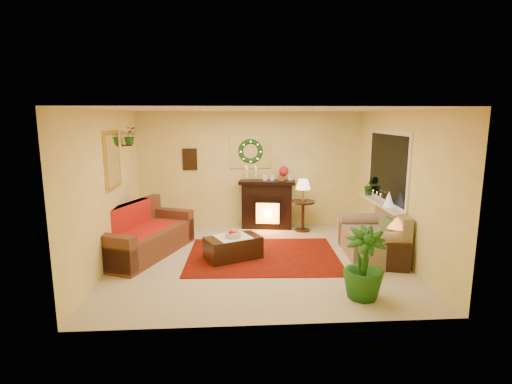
{
  "coord_description": "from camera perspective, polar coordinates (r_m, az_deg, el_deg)",
  "views": [
    {
      "loc": [
        -0.46,
        -6.68,
        2.49
      ],
      "look_at": [
        0.0,
        0.35,
        1.15
      ],
      "focal_mm": 28.0,
      "sensor_mm": 36.0,
      "label": 1
    }
  ],
  "objects": [
    {
      "name": "wall_art",
      "position": [
        9.0,
        -9.43,
        4.63
      ],
      "size": [
        0.32,
        0.03,
        0.48
      ],
      "primitive_type": "cube",
      "color": "#381E11",
      "rests_on": "wall_back"
    },
    {
      "name": "fruit_bowl",
      "position": [
        7.02,
        -3.27,
        -6.14
      ],
      "size": [
        0.27,
        0.27,
        0.06
      ],
      "primitive_type": "cylinder",
      "color": "beige",
      "rests_on": "coffee_table"
    },
    {
      "name": "window_sill",
      "position": [
        7.94,
        17.32,
        -1.51
      ],
      "size": [
        0.22,
        1.86,
        0.04
      ],
      "primitive_type": "cube",
      "color": "white",
      "rests_on": "wall_right"
    },
    {
      "name": "gold_mirror",
      "position": [
        7.3,
        -19.83,
        4.32
      ],
      "size": [
        0.03,
        0.84,
        1.0
      ],
      "primitive_type": "cube",
      "color": "gold",
      "rests_on": "wall_left"
    },
    {
      "name": "red_throw",
      "position": [
        7.67,
        -15.92,
        -5.05
      ],
      "size": [
        0.81,
        1.31,
        0.02
      ],
      "primitive_type": "cube",
      "color": "red",
      "rests_on": "sofa"
    },
    {
      "name": "loveseat",
      "position": [
        7.47,
        16.21,
        -5.76
      ],
      "size": [
        0.97,
        1.56,
        0.87
      ],
      "primitive_type": "cube",
      "rotation": [
        0.0,
        0.0,
        -0.06
      ],
      "color": "gray",
      "rests_on": "floor"
    },
    {
      "name": "window_frame",
      "position": [
        7.87,
        18.31,
        3.36
      ],
      "size": [
        0.03,
        1.86,
        1.36
      ],
      "primitive_type": "cube",
      "color": "white",
      "rests_on": "wall_right"
    },
    {
      "name": "end_table_square",
      "position": [
        7.06,
        19.36,
        -8.21
      ],
      "size": [
        0.49,
        0.49,
        0.49
      ],
      "primitive_type": "cube",
      "rotation": [
        0.0,
        0.0,
        -0.25
      ],
      "color": "#4F2820",
      "rests_on": "floor"
    },
    {
      "name": "wall_back",
      "position": [
        9.02,
        -0.79,
        3.19
      ],
      "size": [
        5.0,
        5.0,
        0.0
      ],
      "primitive_type": "plane",
      "color": "#EFD88C",
      "rests_on": "ground"
    },
    {
      "name": "floor",
      "position": [
        7.15,
        0.19,
        -9.63
      ],
      "size": [
        5.0,
        5.0,
        0.0
      ],
      "primitive_type": "plane",
      "color": "beige",
      "rests_on": "ground"
    },
    {
      "name": "wall_left",
      "position": [
        7.09,
        -20.42,
        0.42
      ],
      "size": [
        4.5,
        4.5,
        0.0
      ],
      "primitive_type": "plane",
      "color": "#EFD88C",
      "rests_on": "ground"
    },
    {
      "name": "wreath",
      "position": [
        8.92,
        -0.78,
        5.81
      ],
      "size": [
        0.55,
        0.11,
        0.55
      ],
      "primitive_type": "torus",
      "rotation": [
        1.57,
        0.0,
        0.0
      ],
      "color": "#194719",
      "rests_on": "wall_back"
    },
    {
      "name": "fireplace",
      "position": [
        8.97,
        1.57,
        -1.72
      ],
      "size": [
        1.14,
        0.5,
        1.01
      ],
      "primitive_type": "cube",
      "rotation": [
        0.0,
        0.0,
        -0.14
      ],
      "color": "black",
      "rests_on": "floor"
    },
    {
      "name": "coffee_table",
      "position": [
        7.13,
        -3.3,
        -7.91
      ],
      "size": [
        1.08,
        0.87,
        0.4
      ],
      "primitive_type": "cube",
      "rotation": [
        0.0,
        0.0,
        0.43
      ],
      "color": "#562F13",
      "rests_on": "floor"
    },
    {
      "name": "mini_tree",
      "position": [
        7.5,
        18.45,
        -0.94
      ],
      "size": [
        0.18,
        0.18,
        0.28
      ],
      "primitive_type": "cone",
      "color": "white",
      "rests_on": "window_sill"
    },
    {
      "name": "hanging_plant",
      "position": [
        7.97,
        -17.49,
        6.53
      ],
      "size": [
        0.33,
        0.28,
        0.36
      ],
      "primitive_type": "imported",
      "color": "#194719",
      "rests_on": "wall_left"
    },
    {
      "name": "lamp_cream",
      "position": [
        8.71,
        6.73,
        0.04
      ],
      "size": [
        0.33,
        0.33,
        0.5
      ],
      "primitive_type": "cone",
      "color": "beige",
      "rests_on": "side_table_round"
    },
    {
      "name": "wall_front",
      "position": [
        4.61,
        2.13,
        -4.2
      ],
      "size": [
        5.0,
        5.0,
        0.0
      ],
      "primitive_type": "plane",
      "color": "#EFD88C",
      "rests_on": "ground"
    },
    {
      "name": "lamp_tiffany",
      "position": [
        6.91,
        19.45,
        -4.49
      ],
      "size": [
        0.29,
        0.29,
        0.43
      ],
      "primitive_type": "cone",
      "color": "orange",
      "rests_on": "end_table_square"
    },
    {
      "name": "sill_plant",
      "position": [
        8.53,
        15.93,
        0.87
      ],
      "size": [
        0.28,
        0.23,
        0.52
      ],
      "primitive_type": "imported",
      "color": "#133318",
      "rests_on": "window_sill"
    },
    {
      "name": "mantel_candle_b",
      "position": [
        8.83,
        0.0,
        2.76
      ],
      "size": [
        0.06,
        0.06,
        0.19
      ],
      "primitive_type": "cylinder",
      "color": "white",
      "rests_on": "fireplace"
    },
    {
      "name": "window_glass",
      "position": [
        7.86,
        18.21,
        3.36
      ],
      "size": [
        0.02,
        1.7,
        1.22
      ],
      "primitive_type": "cube",
      "color": "black",
      "rests_on": "wall_right"
    },
    {
      "name": "sofa",
      "position": [
        7.56,
        -15.73,
        -5.46
      ],
      "size": [
        1.67,
        2.3,
        0.9
      ],
      "primitive_type": "cube",
      "rotation": [
        0.0,
        0.0,
        -0.4
      ],
      "color": "brown",
      "rests_on": "floor"
    },
    {
      "name": "mantel_mirror",
      "position": [
        8.96,
        -0.79,
        5.71
      ],
      "size": [
        0.92,
        0.02,
        0.72
      ],
      "primitive_type": "cube",
      "color": "white",
      "rests_on": "wall_back"
    },
    {
      "name": "floor_palm",
      "position": [
        5.77,
        15.14,
        -10.34
      ],
      "size": [
        1.84,
        1.84,
        3.01
      ],
      "primitive_type": "imported",
      "rotation": [
        0.0,
        0.0,
        -0.1
      ],
      "color": "black",
      "rests_on": "floor"
    },
    {
      "name": "side_table_round",
      "position": [
        8.84,
        6.69,
        -3.48
      ],
      "size": [
        0.65,
        0.65,
        0.67
      ],
      "primitive_type": "cylinder",
      "rotation": [
        0.0,
        0.0,
        0.3
      ],
      "color": "#3C190F",
      "rests_on": "floor"
    },
    {
      "name": "wall_right",
      "position": [
        7.41,
        19.88,
        0.87
      ],
      "size": [
        4.5,
        4.5,
        0.0
      ],
      "primitive_type": "plane",
      "color": "#EFD88C",
      "rests_on": "ground"
    },
    {
      "name": "area_rug",
      "position": [
        7.31,
        0.99,
        -9.11
      ],
      "size": [
        2.77,
        2.13,
        0.01
      ],
      "primitive_type": "cube",
      "rotation": [
        0.0,
        0.0,
        -0.04
      ],
      "color": "#4E1410",
      "rests_on": "floor"
    },
    {
      "name": "ceiling",
      "position": [
        6.7,
        0.2,
        11.71
      ],
      "size": [
        5.0,
        5.0,
        0.0
      ],
      "primitive_type": "plane",
      "color": "white",
      "rests_on": "ground"
    },
    {
      "name": "mantel_candle_a",
      "position": [
        8.83,
        -1.33,
        2.76
      ],
      "size": [
        0.06,
        0.06,
        0.19
      ],
      "primitive_type": "cylinder",
      "color": "white",
      "rests_on": "fireplace"
    },
    {
      "name": "poinsettia",
      "position": [
        8.83,
        3.98,
        3.0
      ],
      "size": [
        0.21,
        0.21,
        0.21
      ],
      "primitive_type": "sphere",
      "color": "red",
      "rests_on": "fireplace"
    }
  ]
}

